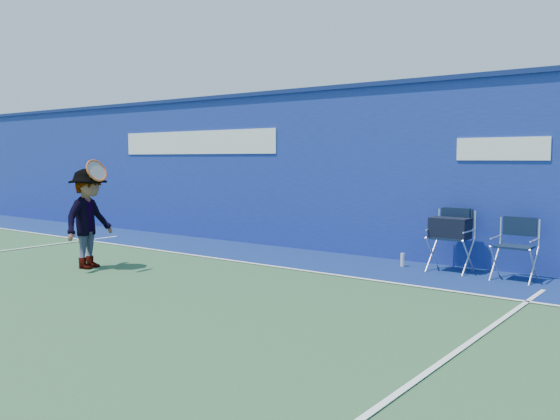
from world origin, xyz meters
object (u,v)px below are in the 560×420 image
Objects in this scene: directors_chair_left at (450,245)px; water_bottle at (403,260)px; tennis_player at (89,218)px; directors_chair_right at (514,261)px.

directors_chair_left is 0.82m from water_bottle.
water_bottle is 5.09m from tennis_player.
directors_chair_right is at bearing 28.56° from tennis_player.
directors_chair_left is at bearing 34.13° from tennis_player.
water_bottle is (-1.75, 0.02, -0.17)m from directors_chair_right.
water_bottle is at bearing 179.40° from directors_chair_right.
tennis_player is (-4.72, -3.20, 0.38)m from directors_chair_left.
directors_chair_left is 4.38× the size of water_bottle.
directors_chair_left reaches higher than directors_chair_right.
directors_chair_right is 1.76m from water_bottle.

